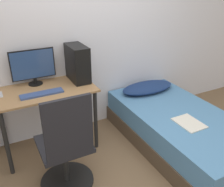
{
  "coord_description": "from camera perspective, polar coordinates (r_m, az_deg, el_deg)",
  "views": [
    {
      "loc": [
        -1.0,
        -1.47,
        1.87
      ],
      "look_at": [
        0.09,
        0.62,
        0.75
      ],
      "focal_mm": 40.0,
      "sensor_mm": 36.0,
      "label": 1
    }
  ],
  "objects": [
    {
      "name": "wall_back",
      "position": [
        3.05,
        -8.04,
        13.46
      ],
      "size": [
        8.0,
        0.05,
        2.5
      ],
      "color": "silver",
      "rests_on": "ground_plane"
    },
    {
      "name": "desk",
      "position": [
        2.82,
        -14.87,
        -1.36
      ],
      "size": [
        1.06,
        0.59,
        0.76
      ],
      "color": "#997047",
      "rests_on": "ground_plane"
    },
    {
      "name": "office_chair",
      "position": [
        2.37,
        -10.37,
        -13.37
      ],
      "size": [
        0.52,
        0.52,
        1.02
      ],
      "color": "black",
      "rests_on": "ground_plane"
    },
    {
      "name": "bed",
      "position": [
        3.1,
        15.12,
        -7.88
      ],
      "size": [
        0.99,
        1.89,
        0.43
      ],
      "color": "#4C3D2D",
      "rests_on": "ground_plane"
    },
    {
      "name": "pillow",
      "position": [
        3.43,
        8.12,
        1.4
      ],
      "size": [
        0.76,
        0.36,
        0.11
      ],
      "color": "navy",
      "rests_on": "bed"
    },
    {
      "name": "magazine",
      "position": [
        2.81,
        17.2,
        -6.45
      ],
      "size": [
        0.24,
        0.32,
        0.01
      ],
      "color": "silver",
      "rests_on": "bed"
    },
    {
      "name": "monitor",
      "position": [
        2.87,
        -17.58,
        6.03
      ],
      "size": [
        0.48,
        0.16,
        0.4
      ],
      "color": "black",
      "rests_on": "desk"
    },
    {
      "name": "keyboard",
      "position": [
        2.65,
        -15.72,
        -0.04
      ],
      "size": [
        0.44,
        0.11,
        0.02
      ],
      "color": "#33477A",
      "rests_on": "desk"
    },
    {
      "name": "pc_tower",
      "position": [
        2.88,
        -7.89,
        6.87
      ],
      "size": [
        0.18,
        0.37,
        0.41
      ],
      "color": "black",
      "rests_on": "desk"
    }
  ]
}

